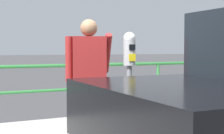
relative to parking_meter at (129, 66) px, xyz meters
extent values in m
cylinder|color=slate|center=(0.00, 0.00, -0.51)|extent=(0.07, 0.07, 1.03)
cylinder|color=#939699|center=(0.00, 0.00, 0.17)|extent=(0.16, 0.16, 0.32)
sphere|color=silver|center=(0.00, 0.00, 0.36)|extent=(0.15, 0.15, 0.15)
cube|color=black|center=(0.00, -0.08, 0.24)|extent=(0.09, 0.01, 0.07)
cube|color=yellow|center=(0.00, -0.08, 0.11)|extent=(0.09, 0.01, 0.09)
cylinder|color=brown|center=(-0.58, 0.21, -0.63)|extent=(0.15, 0.15, 0.80)
cylinder|color=brown|center=(-0.38, 0.16, -0.63)|extent=(0.15, 0.15, 0.80)
cube|color=maroon|center=(-0.48, 0.19, 0.07)|extent=(0.46, 0.32, 0.60)
sphere|color=#936B4C|center=(-0.48, 0.19, 0.48)|extent=(0.22, 0.22, 0.22)
cylinder|color=maroon|center=(-0.72, 0.25, 0.09)|extent=(0.09, 0.09, 0.57)
cylinder|color=maroon|center=(-0.20, 0.25, 0.16)|extent=(0.18, 0.38, 0.53)
cylinder|color=#2D7A38|center=(-0.03, 1.90, -0.07)|extent=(24.00, 0.06, 0.06)
cylinder|color=#2D7A38|center=(-0.03, 1.90, -0.50)|extent=(24.00, 0.05, 0.05)
cylinder|color=#2D7A38|center=(-0.03, 1.90, -0.55)|extent=(0.06, 0.06, 0.95)
cylinder|color=#2D7A38|center=(1.68, 1.90, -0.55)|extent=(0.06, 0.06, 0.95)
cylinder|color=#2D7A38|center=(3.40, 1.90, -0.55)|extent=(0.06, 0.06, 0.95)
camera|label=1|loc=(-2.01, -3.73, 0.21)|focal=53.11mm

